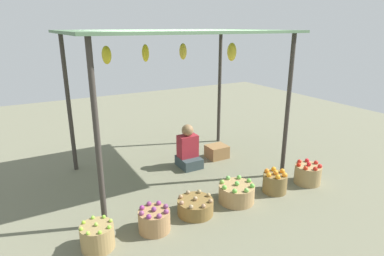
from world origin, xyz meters
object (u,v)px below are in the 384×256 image
(vendor_person, at_px, (188,151))
(basket_oranges, at_px, (275,182))
(basket_potatoes, at_px, (195,206))
(basket_limes, at_px, (97,236))
(wooden_crate_near_vendor, at_px, (217,152))
(basket_purple_onions, at_px, (154,220))
(basket_green_apples, at_px, (237,193))
(basket_red_tomatoes, at_px, (308,174))

(vendor_person, distance_m, basket_oranges, 1.64)
(basket_potatoes, distance_m, basket_oranges, 1.36)
(basket_limes, relative_size, wooden_crate_near_vendor, 1.00)
(basket_limes, distance_m, basket_potatoes, 1.32)
(wooden_crate_near_vendor, bearing_deg, basket_oranges, -89.02)
(basket_limes, relative_size, basket_purple_onions, 0.96)
(basket_green_apples, bearing_deg, basket_oranges, -4.67)
(basket_purple_onions, bearing_deg, basket_oranges, 0.38)
(basket_red_tomatoes, bearing_deg, basket_oranges, 176.72)
(vendor_person, relative_size, basket_potatoes, 1.60)
(vendor_person, bearing_deg, basket_oranges, -64.69)
(wooden_crate_near_vendor, bearing_deg, basket_purple_onions, -141.27)
(basket_limes, bearing_deg, basket_potatoes, 2.99)
(basket_potatoes, bearing_deg, wooden_crate_near_vendor, 48.31)
(basket_oranges, distance_m, basket_red_tomatoes, 0.67)
(vendor_person, bearing_deg, basket_green_apples, -89.24)
(vendor_person, height_order, basket_oranges, vendor_person)
(basket_limes, xyz_separation_m, basket_purple_onions, (0.69, -0.01, -0.00))
(vendor_person, xyz_separation_m, wooden_crate_near_vendor, (0.67, 0.08, -0.18))
(basket_oranges, bearing_deg, basket_green_apples, 175.33)
(vendor_person, bearing_deg, basket_limes, -143.22)
(basket_limes, height_order, basket_oranges, basket_oranges)
(vendor_person, bearing_deg, basket_red_tomatoes, -47.99)
(basket_green_apples, relative_size, wooden_crate_near_vendor, 1.36)
(basket_oranges, bearing_deg, vendor_person, 115.31)
(basket_purple_onions, bearing_deg, wooden_crate_near_vendor, 38.73)
(vendor_person, distance_m, basket_potatoes, 1.57)
(basket_green_apples, bearing_deg, basket_potatoes, 179.36)
(basket_purple_onions, bearing_deg, basket_green_apples, 3.00)
(vendor_person, xyz_separation_m, basket_red_tomatoes, (1.36, -1.51, -0.14))
(basket_green_apples, height_order, wooden_crate_near_vendor, basket_green_apples)
(basket_purple_onions, bearing_deg, basket_potatoes, 6.91)
(basket_limes, xyz_separation_m, basket_oranges, (2.68, 0.01, 0.01))
(basket_potatoes, height_order, basket_oranges, basket_oranges)
(basket_green_apples, bearing_deg, wooden_crate_near_vendor, 66.54)
(vendor_person, height_order, basket_green_apples, vendor_person)
(basket_limes, relative_size, basket_potatoes, 0.78)
(basket_limes, bearing_deg, vendor_person, 36.78)
(basket_limes, distance_m, basket_purple_onions, 0.69)
(basket_green_apples, xyz_separation_m, basket_red_tomatoes, (1.34, -0.09, 0.02))
(vendor_person, height_order, wooden_crate_near_vendor, vendor_person)
(vendor_person, distance_m, basket_purple_onions, 1.97)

